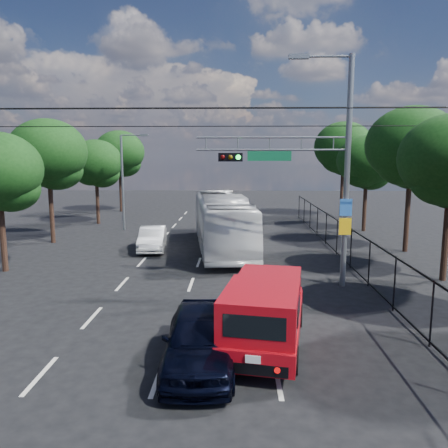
{
  "coord_description": "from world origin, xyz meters",
  "views": [
    {
      "loc": [
        1.95,
        -10.18,
        5.5
      ],
      "look_at": [
        1.46,
        7.1,
        2.8
      ],
      "focal_mm": 35.0,
      "sensor_mm": 36.0,
      "label": 1
    }
  ],
  "objects_px": {
    "signal_mast": "(318,162)",
    "white_van": "(152,238)",
    "navy_hatchback": "(199,338)",
    "white_bus": "(222,222)",
    "red_pickup": "(265,310)"
  },
  "relations": [
    {
      "from": "navy_hatchback",
      "to": "white_bus",
      "type": "height_order",
      "value": "white_bus"
    },
    {
      "from": "signal_mast",
      "to": "white_bus",
      "type": "height_order",
      "value": "signal_mast"
    },
    {
      "from": "red_pickup",
      "to": "navy_hatchback",
      "type": "distance_m",
      "value": 2.24
    },
    {
      "from": "white_van",
      "to": "red_pickup",
      "type": "bearing_deg",
      "value": -72.06
    },
    {
      "from": "red_pickup",
      "to": "navy_hatchback",
      "type": "relative_size",
      "value": 1.26
    },
    {
      "from": "navy_hatchback",
      "to": "white_van",
      "type": "distance_m",
      "value": 14.89
    },
    {
      "from": "red_pickup",
      "to": "white_bus",
      "type": "bearing_deg",
      "value": 97.08
    },
    {
      "from": "red_pickup",
      "to": "navy_hatchback",
      "type": "bearing_deg",
      "value": -145.16
    },
    {
      "from": "red_pickup",
      "to": "white_van",
      "type": "xyz_separation_m",
      "value": [
        -5.8,
        13.08,
        -0.4
      ]
    },
    {
      "from": "navy_hatchback",
      "to": "white_bus",
      "type": "relative_size",
      "value": 0.39
    },
    {
      "from": "navy_hatchback",
      "to": "white_van",
      "type": "bearing_deg",
      "value": 103.37
    },
    {
      "from": "signal_mast",
      "to": "white_van",
      "type": "height_order",
      "value": "signal_mast"
    },
    {
      "from": "navy_hatchback",
      "to": "white_bus",
      "type": "distance_m",
      "value": 14.78
    },
    {
      "from": "signal_mast",
      "to": "white_van",
      "type": "xyz_separation_m",
      "value": [
        -8.28,
        7.02,
        -4.56
      ]
    },
    {
      "from": "signal_mast",
      "to": "white_van",
      "type": "relative_size",
      "value": 2.29
    }
  ]
}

